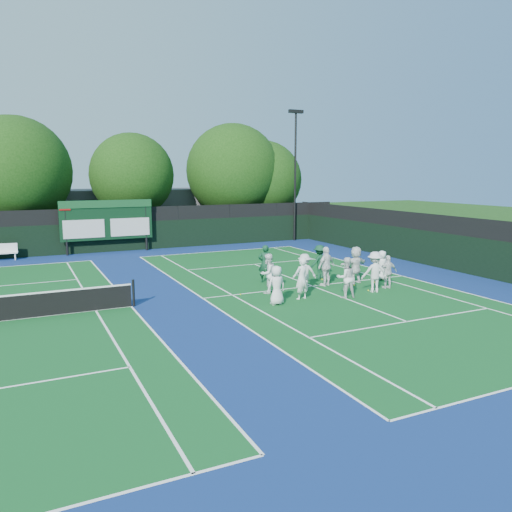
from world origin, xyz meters
name	(u,v)px	position (x,y,z in m)	size (l,w,h in m)	color
ground	(324,291)	(0.00, 0.00, 0.00)	(120.00, 120.00, 0.00)	#173D10
court_apron	(191,300)	(-6.00, 1.00, 0.00)	(34.00, 32.00, 0.01)	navy
near_court	(312,286)	(0.00, 1.00, 0.01)	(11.05, 23.85, 0.01)	#10521F
back_fence	(122,232)	(-6.00, 16.00, 1.36)	(34.00, 0.08, 3.00)	black
divider_fence_right	(453,246)	(9.00, 1.00, 1.36)	(0.08, 32.00, 3.00)	black
scoreboard	(107,220)	(-7.01, 15.59, 2.19)	(6.00, 0.21, 3.55)	black
clubhouse	(151,212)	(-2.00, 24.00, 2.00)	(18.00, 6.00, 4.00)	#505055
light_pole_right	(295,160)	(7.50, 15.70, 6.30)	(1.20, 0.30, 10.12)	black
bench	(3,251)	(-13.32, 15.38, 0.56)	(1.67, 0.59, 1.03)	white
tree_b	(18,174)	(-12.15, 19.58, 5.25)	(7.48, 7.48, 9.19)	#311C0D
tree_c	(134,177)	(-4.26, 19.58, 5.02)	(6.24, 6.24, 8.30)	#311C0D
tree_d	(234,173)	(3.98, 19.58, 5.32)	(7.61, 7.61, 9.32)	#311C0D
tree_e	(264,182)	(6.71, 19.58, 4.61)	(6.53, 6.53, 8.05)	#311C0D
tennis_ball_0	(280,287)	(-1.47, 1.47, 0.03)	(0.07, 0.07, 0.07)	yellow
tennis_ball_1	(374,282)	(3.13, 0.32, 0.03)	(0.07, 0.07, 0.07)	yellow
tennis_ball_2	(354,285)	(1.85, 0.22, 0.03)	(0.07, 0.07, 0.07)	yellow
tennis_ball_3	(241,294)	(-3.78, 0.86, 0.03)	(0.07, 0.07, 0.07)	yellow
tennis_ball_4	(322,279)	(1.19, 1.97, 0.03)	(0.07, 0.07, 0.07)	yellow
tennis_ball_5	(368,290)	(1.76, -0.96, 0.03)	(0.07, 0.07, 0.07)	yellow
player_front_0	(277,285)	(-3.11, -1.23, 0.80)	(0.79, 0.51, 1.61)	white
player_front_1	(302,279)	(-1.74, -0.91, 0.89)	(0.65, 0.43, 1.79)	white
player_front_2	(346,278)	(0.11, -1.50, 0.88)	(0.86, 0.67, 1.76)	white
player_front_3	(375,272)	(1.87, -1.21, 0.92)	(1.19, 0.68, 1.84)	silver
player_front_4	(388,272)	(2.89, -0.90, 0.78)	(0.92, 0.38, 1.56)	silver
player_back_0	(268,274)	(-2.52, 0.70, 0.89)	(0.86, 0.67, 1.78)	white
player_back_1	(304,272)	(-0.81, 0.39, 0.85)	(1.10, 0.63, 1.70)	silver
player_back_2	(326,266)	(0.65, 0.83, 0.94)	(1.10, 0.46, 1.88)	white
player_back_3	(356,265)	(2.23, 0.66, 0.91)	(1.68, 0.54, 1.81)	white
player_back_4	(382,265)	(3.89, 0.72, 0.75)	(0.73, 0.47, 1.49)	white
coach_left	(265,264)	(-1.63, 2.75, 0.93)	(0.68, 0.45, 1.86)	#0F3A23
coach_right	(320,262)	(1.20, 2.25, 0.87)	(1.13, 0.65, 1.74)	#103C24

